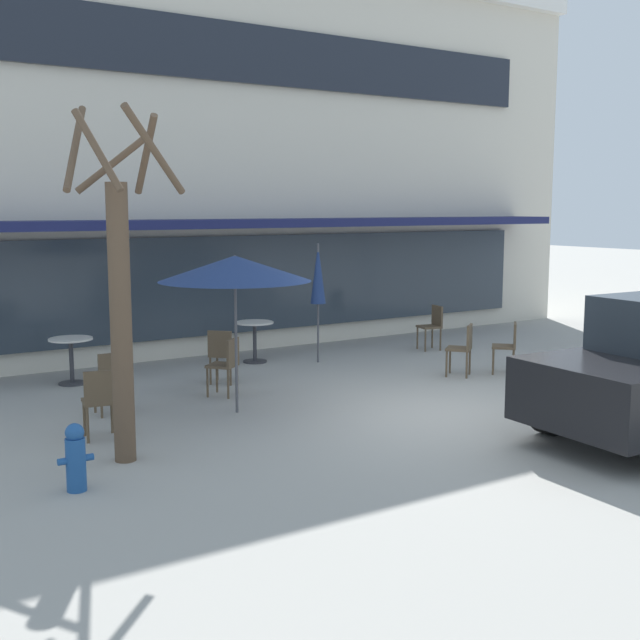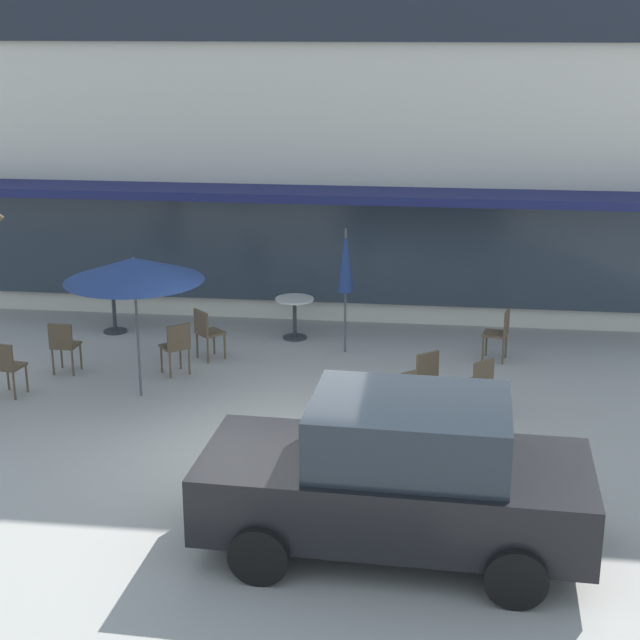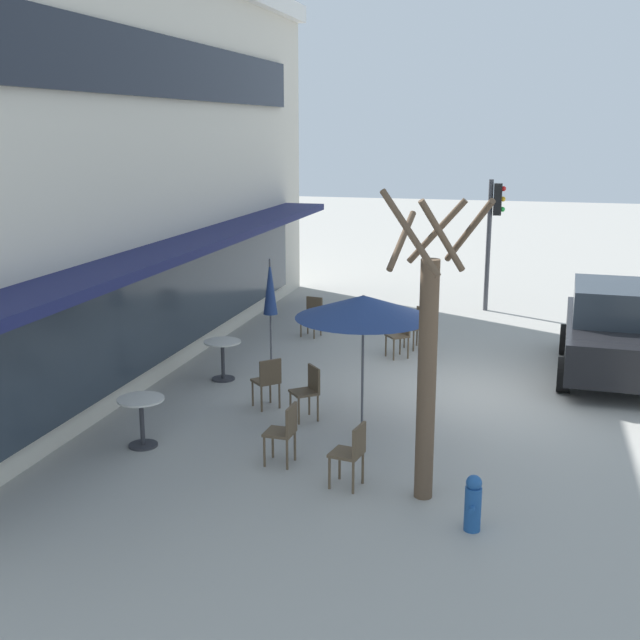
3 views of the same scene
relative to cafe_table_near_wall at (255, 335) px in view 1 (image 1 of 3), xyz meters
The scene contains 15 objects.
ground_plane 4.89m from the cafe_table_near_wall, 85.21° to the right, with size 80.00×80.00×0.00m, color #9E9B93.
building_facade 6.21m from the cafe_table_near_wall, 85.47° to the left, with size 17.57×9.10×7.98m.
cafe_table_near_wall is the anchor object (origin of this frame).
cafe_table_streetside 3.38m from the cafe_table_near_wall, behind, with size 0.70×0.70×0.76m.
patio_umbrella_green_folded 1.62m from the cafe_table_near_wall, 32.97° to the right, with size 0.28×0.28×2.20m.
patio_umbrella_cream_folded 3.96m from the cafe_table_near_wall, 122.09° to the right, with size 2.10×2.10×2.20m.
cafe_chair_0 1.88m from the cafe_table_near_wall, 134.52° to the right, with size 0.57×0.57×0.89m.
cafe_chair_1 5.22m from the cafe_table_near_wall, 139.48° to the right, with size 0.46×0.46×0.89m.
cafe_chair_2 4.57m from the cafe_table_near_wall, 45.73° to the right, with size 0.57×0.57×0.89m.
cafe_chair_3 2.68m from the cafe_table_near_wall, 127.22° to the right, with size 0.56×0.56×0.89m.
cafe_chair_4 4.17m from the cafe_table_near_wall, 146.39° to the right, with size 0.42×0.42×0.89m.
cafe_chair_5 3.72m from the cafe_table_near_wall, 11.88° to the right, with size 0.47×0.47×0.89m.
cafe_chair_6 3.84m from the cafe_table_near_wall, 51.56° to the right, with size 0.56×0.56×0.89m.
street_tree 6.06m from the cafe_table_near_wall, 132.49° to the right, with size 1.38×1.38×3.98m.
fire_hydrant 6.92m from the cafe_table_near_wall, 133.26° to the right, with size 0.36×0.20×0.71m.
Camera 1 is at (-7.30, -8.11, 2.86)m, focal length 45.00 mm.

